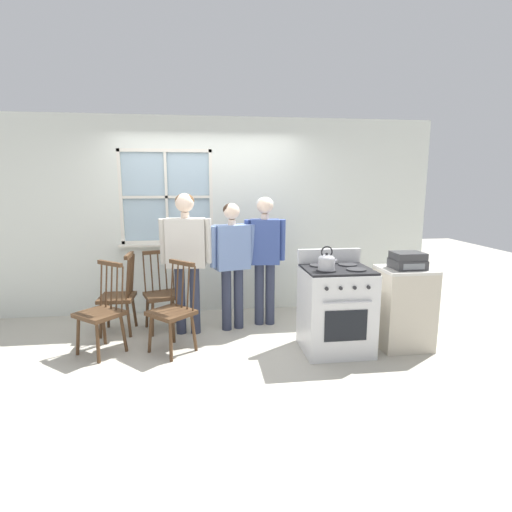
{
  "coord_description": "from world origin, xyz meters",
  "views": [
    {
      "loc": [
        -0.06,
        -4.22,
        1.82
      ],
      "look_at": [
        0.51,
        0.19,
        1.0
      ],
      "focal_mm": 28.0,
      "sensor_mm": 36.0,
      "label": 1
    }
  ],
  "objects_px": {
    "chair_near_stove": "(173,312)",
    "person_elderly_left": "(186,249)",
    "chair_by_window": "(162,295)",
    "stove": "(336,309)",
    "person_teen_center": "(232,255)",
    "stereo": "(408,261)",
    "kettle": "(327,262)",
    "chair_near_wall": "(119,297)",
    "side_counter": "(403,308)",
    "potted_plant": "(179,237)",
    "chair_center_cluster": "(101,313)",
    "person_adult_right": "(265,248)"
  },
  "relations": [
    {
      "from": "chair_near_stove",
      "to": "person_elderly_left",
      "type": "distance_m",
      "value": 0.81
    },
    {
      "from": "chair_by_window",
      "to": "stove",
      "type": "xyz_separation_m",
      "value": [
        1.93,
        -0.9,
        0.03
      ]
    },
    {
      "from": "chair_near_stove",
      "to": "person_teen_center",
      "type": "distance_m",
      "value": 1.04
    },
    {
      "from": "person_elderly_left",
      "to": "stereo",
      "type": "bearing_deg",
      "value": -12.56
    },
    {
      "from": "kettle",
      "to": "stereo",
      "type": "bearing_deg",
      "value": 6.93
    },
    {
      "from": "chair_near_wall",
      "to": "side_counter",
      "type": "xyz_separation_m",
      "value": [
        3.23,
        -0.85,
        0.0
      ]
    },
    {
      "from": "person_teen_center",
      "to": "potted_plant",
      "type": "relative_size",
      "value": 5.31
    },
    {
      "from": "potted_plant",
      "to": "stereo",
      "type": "xyz_separation_m",
      "value": [
        2.53,
        -1.54,
        -0.1
      ]
    },
    {
      "from": "chair_near_stove",
      "to": "side_counter",
      "type": "distance_m",
      "value": 2.54
    },
    {
      "from": "chair_near_wall",
      "to": "kettle",
      "type": "distance_m",
      "value": 2.56
    },
    {
      "from": "chair_center_cluster",
      "to": "person_elderly_left",
      "type": "bearing_deg",
      "value": 68.14
    },
    {
      "from": "chair_by_window",
      "to": "kettle",
      "type": "xyz_separation_m",
      "value": [
        1.77,
        -1.03,
        0.58
      ]
    },
    {
      "from": "chair_near_wall",
      "to": "side_counter",
      "type": "bearing_deg",
      "value": 76.51
    },
    {
      "from": "chair_near_stove",
      "to": "side_counter",
      "type": "xyz_separation_m",
      "value": [
        2.54,
        -0.19,
        0.0
      ]
    },
    {
      "from": "chair_near_wall",
      "to": "kettle",
      "type": "bearing_deg",
      "value": 67.93
    },
    {
      "from": "person_adult_right",
      "to": "stereo",
      "type": "relative_size",
      "value": 4.84
    },
    {
      "from": "person_elderly_left",
      "to": "chair_near_stove",
      "type": "bearing_deg",
      "value": -100.11
    },
    {
      "from": "chair_center_cluster",
      "to": "side_counter",
      "type": "xyz_separation_m",
      "value": [
        3.29,
        -0.25,
        0.0
      ]
    },
    {
      "from": "person_teen_center",
      "to": "stereo",
      "type": "distance_m",
      "value": 2.02
    },
    {
      "from": "chair_by_window",
      "to": "potted_plant",
      "type": "height_order",
      "value": "potted_plant"
    },
    {
      "from": "person_elderly_left",
      "to": "stereo",
      "type": "xyz_separation_m",
      "value": [
        2.4,
        -0.74,
        -0.06
      ]
    },
    {
      "from": "kettle",
      "to": "side_counter",
      "type": "relative_size",
      "value": 0.27
    },
    {
      "from": "chair_center_cluster",
      "to": "chair_near_stove",
      "type": "distance_m",
      "value": 0.76
    },
    {
      "from": "chair_near_wall",
      "to": "chair_by_window",
      "type": "bearing_deg",
      "value": 96.4
    },
    {
      "from": "chair_near_stove",
      "to": "stereo",
      "type": "height_order",
      "value": "stereo"
    },
    {
      "from": "person_teen_center",
      "to": "side_counter",
      "type": "xyz_separation_m",
      "value": [
        1.85,
        -0.79,
        -0.5
      ]
    },
    {
      "from": "chair_near_stove",
      "to": "stereo",
      "type": "relative_size",
      "value": 2.9
    },
    {
      "from": "person_teen_center",
      "to": "person_adult_right",
      "type": "xyz_separation_m",
      "value": [
        0.42,
        0.12,
        0.05
      ]
    },
    {
      "from": "kettle",
      "to": "chair_near_wall",
      "type": "bearing_deg",
      "value": 156.66
    },
    {
      "from": "kettle",
      "to": "chair_near_stove",
      "type": "bearing_deg",
      "value": 168.34
    },
    {
      "from": "chair_near_wall",
      "to": "chair_center_cluster",
      "type": "relative_size",
      "value": 1.0
    },
    {
      "from": "stove",
      "to": "side_counter",
      "type": "xyz_separation_m",
      "value": [
        0.78,
        0.0,
        -0.02
      ]
    },
    {
      "from": "chair_by_window",
      "to": "chair_near_stove",
      "type": "xyz_separation_m",
      "value": [
        0.18,
        -0.7,
        0.0
      ]
    },
    {
      "from": "chair_by_window",
      "to": "potted_plant",
      "type": "bearing_deg",
      "value": 54.41
    },
    {
      "from": "chair_center_cluster",
      "to": "stereo",
      "type": "bearing_deg",
      "value": 35.98
    },
    {
      "from": "person_elderly_left",
      "to": "kettle",
      "type": "xyz_separation_m",
      "value": [
        1.46,
        -0.85,
        -0.03
      ]
    },
    {
      "from": "stove",
      "to": "kettle",
      "type": "height_order",
      "value": "kettle"
    },
    {
      "from": "person_teen_center",
      "to": "side_counter",
      "type": "relative_size",
      "value": 1.75
    },
    {
      "from": "person_elderly_left",
      "to": "stove",
      "type": "relative_size",
      "value": 1.57
    },
    {
      "from": "chair_by_window",
      "to": "person_adult_right",
      "type": "height_order",
      "value": "person_adult_right"
    },
    {
      "from": "potted_plant",
      "to": "side_counter",
      "type": "distance_m",
      "value": 3.02
    },
    {
      "from": "side_counter",
      "to": "chair_near_stove",
      "type": "bearing_deg",
      "value": 175.65
    },
    {
      "from": "stove",
      "to": "stereo",
      "type": "distance_m",
      "value": 0.94
    },
    {
      "from": "person_teen_center",
      "to": "kettle",
      "type": "relative_size",
      "value": 6.39
    },
    {
      "from": "chair_near_wall",
      "to": "side_counter",
      "type": "relative_size",
      "value": 1.1
    },
    {
      "from": "chair_by_window",
      "to": "stereo",
      "type": "distance_m",
      "value": 2.92
    },
    {
      "from": "person_adult_right",
      "to": "kettle",
      "type": "distance_m",
      "value": 1.15
    },
    {
      "from": "stereo",
      "to": "chair_near_stove",
      "type": "bearing_deg",
      "value": 175.19
    },
    {
      "from": "person_elderly_left",
      "to": "kettle",
      "type": "distance_m",
      "value": 1.69
    },
    {
      "from": "chair_center_cluster",
      "to": "chair_near_stove",
      "type": "relative_size",
      "value": 1.0
    }
  ]
}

